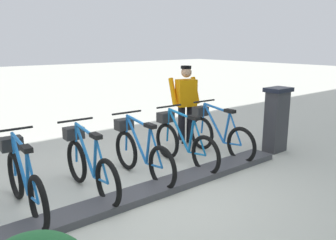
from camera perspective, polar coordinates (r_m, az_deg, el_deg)
ground_plane at (r=5.02m, az=-2.86°, el=-12.23°), size 60.00×60.00×0.00m
dock_rail_base at (r=5.00m, az=-2.87°, el=-11.71°), size 0.44×5.29×0.10m
payment_kiosk at (r=7.04m, az=17.62°, el=0.21°), size 0.36×0.52×1.28m
bike_docked_0 at (r=6.62m, az=8.26°, el=-2.20°), size 1.72×0.54×1.02m
bike_docked_1 at (r=6.01m, az=2.42°, el=-3.62°), size 1.72×0.54×1.02m
bike_docked_2 at (r=5.48m, az=-4.67°, el=-5.28°), size 1.72×0.54×1.02m
bike_docked_3 at (r=5.06m, az=-13.14°, el=-7.15°), size 1.72×0.54×1.02m
bike_docked_4 at (r=4.77m, az=-22.97°, el=-9.10°), size 1.72×0.54×1.02m
worker_near_rack at (r=7.20m, az=3.00°, el=3.04°), size 0.58×0.69×1.66m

